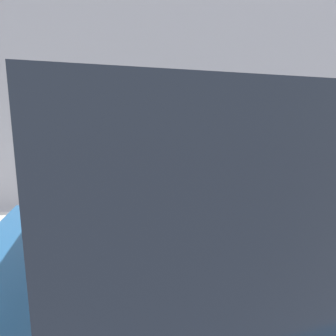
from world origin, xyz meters
The scene contains 4 objects.
sidewalk centered at (0.00, 2.20, 0.06)m, with size 24.00×2.80×0.11m.
building_facade centered at (0.00, 4.30, 3.13)m, with size 24.00×0.30×6.25m.
parking_meter centered at (0.16, 1.30, 1.31)m, with size 0.18×0.14×1.61m.
parked_car_beside_meter centered at (0.98, -0.31, 0.96)m, with size 4.63×2.13×1.89m.
Camera 1 is at (-0.58, -1.72, 1.79)m, focal length 28.00 mm.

